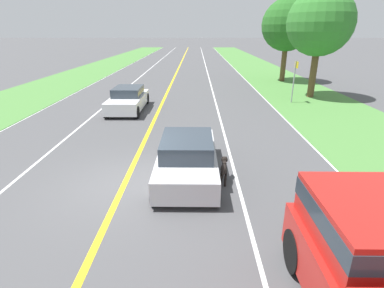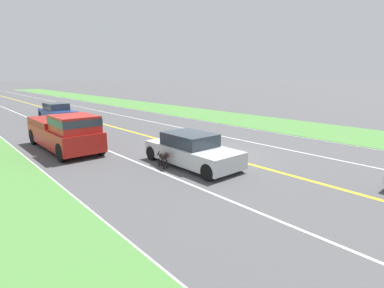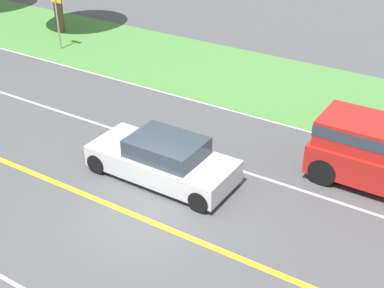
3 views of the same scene
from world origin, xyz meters
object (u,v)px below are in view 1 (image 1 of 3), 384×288
object	(u,v)px
roadside_tree_right_far	(288,25)
ego_car	(187,157)
dog	(224,168)
street_sign	(294,77)
roadside_tree_right_near	(320,23)
oncoming_car	(128,99)

from	to	relation	value
roadside_tree_right_far	ego_car	bearing A→B (deg)	-113.00
ego_car	dog	world-z (taller)	ego_car
roadside_tree_right_far	street_sign	distance (m)	9.71
ego_car	dog	xyz separation A→B (m)	(1.14, -0.44, -0.17)
roadside_tree_right_near	roadside_tree_right_far	xyz separation A→B (m)	(-0.08, 7.17, -0.01)
ego_car	roadside_tree_right_far	distance (m)	21.66
ego_car	roadside_tree_right_near	bearing A→B (deg)	55.89
ego_car	oncoming_car	size ratio (longest dim) A/B	1.01
ego_car	street_sign	world-z (taller)	street_sign
dog	ego_car	bearing A→B (deg)	167.11
oncoming_car	dog	bearing A→B (deg)	118.46
ego_car	roadside_tree_right_far	size ratio (longest dim) A/B	0.62
roadside_tree_right_far	roadside_tree_right_near	bearing A→B (deg)	-89.34
roadside_tree_right_near	oncoming_car	bearing A→B (deg)	-162.40
dog	roadside_tree_right_near	distance (m)	15.37
dog	street_sign	bearing A→B (deg)	71.98
dog	roadside_tree_right_far	size ratio (longest dim) A/B	0.15
roadside_tree_right_far	street_sign	bearing A→B (deg)	-101.09
ego_car	roadside_tree_right_far	xyz separation A→B (m)	(8.30, 19.55, 4.25)
dog	roadside_tree_right_far	bearing A→B (deg)	78.42
ego_car	roadside_tree_right_near	world-z (taller)	roadside_tree_right_near
roadside_tree_right_far	street_sign	world-z (taller)	roadside_tree_right_far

